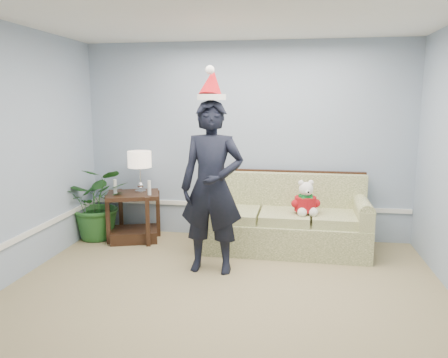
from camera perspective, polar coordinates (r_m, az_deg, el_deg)
room_shell at (r=3.59m, az=-1.54°, el=1.33°), size 4.54×5.04×2.74m
wainscot_trim at (r=5.22m, az=-11.90°, el=-6.22°), size 4.49×4.99×0.06m
sofa at (r=5.77m, az=7.95°, el=-5.60°), size 2.10×0.92×0.98m
side_table at (r=6.18m, az=-11.68°, el=-5.50°), size 0.84×0.77×0.67m
table_lamp at (r=6.03m, az=-10.97°, el=2.31°), size 0.32×0.32×0.57m
candle_pair at (r=5.98m, az=-11.92°, el=-1.13°), size 0.53×0.05×0.20m
houseplant at (r=6.31m, az=-16.00°, el=-2.99°), size 1.02×0.91×1.02m
man at (r=4.82m, az=-1.58°, el=-1.10°), size 0.71×0.47×1.92m
santa_hat at (r=4.75m, az=-1.61°, el=12.14°), size 0.36×0.40×0.37m
teddy_bear at (r=5.51m, az=10.59°, el=-2.95°), size 0.32×0.33×0.44m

